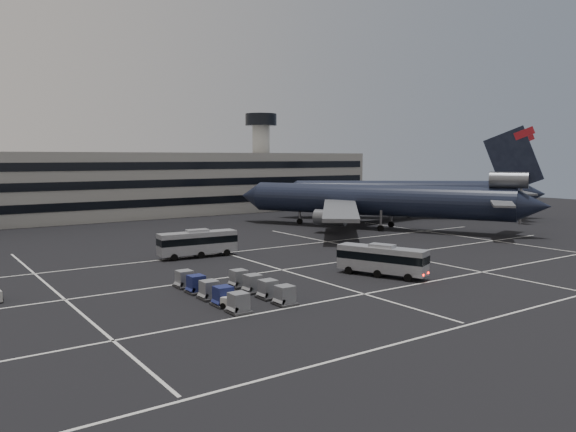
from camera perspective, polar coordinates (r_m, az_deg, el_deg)
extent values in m
plane|color=black|center=(65.68, 5.70, -5.45)|extent=(260.00, 260.00, 0.00)
cube|color=silver|center=(51.43, 22.01, -9.09)|extent=(90.00, 0.25, 0.01)
cube|color=silver|center=(58.61, 12.10, -6.95)|extent=(90.00, 0.25, 0.01)
cube|color=silver|center=(68.71, 3.53, -4.92)|extent=(90.00, 0.25, 0.01)
cube|color=silver|center=(80.00, -2.70, -3.36)|extent=(90.00, 0.25, 0.01)
cube|color=silver|center=(57.68, -22.16, -7.48)|extent=(0.25, 55.00, 0.01)
cube|color=silver|center=(66.87, -1.59, -5.21)|extent=(0.25, 55.00, 0.01)
cube|color=silver|center=(78.01, 9.57, -3.68)|extent=(0.25, 55.00, 0.01)
cube|color=silver|center=(94.54, 19.17, -2.24)|extent=(0.25, 55.00, 0.01)
cube|color=gray|center=(128.11, -15.66, 3.09)|extent=(120.00, 18.00, 14.00)
cube|color=black|center=(119.83, -14.19, 1.27)|extent=(118.00, 0.20, 1.60)
cube|color=black|center=(119.58, -14.24, 3.18)|extent=(118.00, 0.20, 1.60)
cube|color=black|center=(119.46, -14.29, 4.95)|extent=(118.00, 0.20, 1.60)
cylinder|color=gray|center=(144.99, -2.74, 5.20)|extent=(4.40, 4.40, 22.00)
cylinder|color=black|center=(145.28, -2.77, 9.74)|extent=(8.00, 8.00, 3.00)
ellipsoid|color=#38332B|center=(231.94, -16.46, -0.81)|extent=(252.00, 180.00, 44.00)
ellipsoid|color=#38332B|center=(267.34, 0.00, 1.28)|extent=(168.00, 120.00, 24.00)
cylinder|color=slate|center=(118.62, 22.66, 3.60)|extent=(0.50, 0.50, 18.00)
cube|color=slate|center=(118.66, 22.84, 7.99)|extent=(2.40, 2.40, 0.35)
cylinder|color=black|center=(103.23, 8.92, 1.59)|extent=(27.80, 44.87, 5.60)
cone|color=black|center=(114.01, -3.72, 2.06)|extent=(7.07, 6.62, 5.60)
cone|color=black|center=(98.42, 23.76, 0.94)|extent=(6.81, 6.80, 5.04)
cube|color=black|center=(98.35, 21.90, 5.33)|extent=(4.95, 8.57, 10.97)
cube|color=#B11721|center=(98.31, 22.88, 7.74)|extent=(2.02, 3.10, 2.24)
cylinder|color=#595B60|center=(98.47, 21.54, 3.43)|extent=(5.23, 6.56, 2.70)
cube|color=slate|center=(94.54, 20.92, 1.23)|extent=(7.79, 7.31, 0.87)
cube|color=slate|center=(102.88, 21.41, 1.57)|extent=(8.11, 5.20, 0.87)
cube|color=slate|center=(92.23, 5.34, 0.62)|extent=(18.25, 20.47, 1.75)
cylinder|color=#595B60|center=(96.29, 4.32, -0.16)|extent=(4.99, 6.12, 2.70)
cube|color=slate|center=(115.79, 9.88, 1.65)|extent=(22.48, 7.94, 1.75)
cylinder|color=#595B60|center=(114.00, 7.98, 0.75)|extent=(4.99, 6.12, 2.70)
cylinder|color=slate|center=(109.17, 1.20, 0.32)|extent=(0.44, 0.44, 3.00)
cylinder|color=black|center=(109.35, 1.20, -0.54)|extent=(0.96, 1.21, 1.10)
cylinder|color=slate|center=(99.87, 9.42, -0.29)|extent=(0.44, 0.44, 3.00)
cylinder|color=black|center=(100.06, 9.40, -1.23)|extent=(0.96, 1.21, 1.10)
cylinder|color=slate|center=(105.96, 10.46, 0.05)|extent=(0.44, 0.44, 3.00)
cylinder|color=black|center=(106.14, 10.44, -0.84)|extent=(0.96, 1.21, 1.10)
cylinder|color=black|center=(123.09, 12.17, 2.23)|extent=(41.99, 32.95, 5.60)
cone|color=black|center=(121.05, -0.13, 2.30)|extent=(6.94, 7.18, 5.60)
cone|color=black|center=(130.58, 23.68, 2.07)|extent=(7.01, 7.02, 5.04)
cube|color=black|center=(129.07, 22.37, 5.37)|extent=(7.93, 6.01, 10.97)
cube|color=#B11721|center=(129.66, 23.07, 7.20)|extent=(2.93, 2.36, 2.24)
cylinder|color=#595B60|center=(128.94, 22.11, 3.91)|extent=(6.43, 5.73, 2.70)
cube|color=slate|center=(124.99, 22.50, 2.24)|extent=(6.01, 8.16, 0.87)
cube|color=slate|center=(132.86, 21.21, 2.48)|extent=(7.73, 7.38, 0.87)
cylinder|color=slate|center=(123.32, 12.14, 0.84)|extent=(0.44, 0.44, 3.00)
cylinder|color=black|center=(123.47, 12.12, 0.08)|extent=(1.18, 1.05, 1.10)
cube|color=gray|center=(62.44, 9.53, -4.37)|extent=(5.78, 10.11, 2.72)
cube|color=black|center=(62.39, 9.53, -4.07)|extent=(5.86, 10.19, 0.86)
cube|color=gray|center=(62.19, 9.55, -2.98)|extent=(2.35, 3.06, 0.32)
cylinder|color=black|center=(60.37, 12.10, -6.15)|extent=(0.59, 0.92, 0.87)
cylinder|color=black|center=(62.44, 12.87, -5.77)|extent=(0.59, 0.92, 0.87)
cylinder|color=black|center=(61.70, 9.07, -5.83)|extent=(0.59, 0.92, 0.87)
cylinder|color=black|center=(63.73, 9.92, -5.47)|extent=(0.59, 0.92, 0.87)
cylinder|color=black|center=(63.20, 6.18, -5.51)|extent=(0.59, 0.92, 0.87)
cylinder|color=black|center=(65.18, 7.10, -5.17)|extent=(0.59, 0.92, 0.87)
cube|color=#FF0C05|center=(60.14, 13.60, -5.86)|extent=(0.24, 0.15, 0.20)
cube|color=#FF0C05|center=(61.48, 14.07, -5.62)|extent=(0.24, 0.15, 0.20)
cube|color=gray|center=(74.13, -9.16, -2.68)|extent=(10.43, 3.15, 2.80)
cube|color=black|center=(74.08, -9.17, -2.42)|extent=(10.50, 3.22, 0.89)
cube|color=gray|center=(73.91, -9.18, -1.48)|extent=(2.91, 1.71, 0.33)
cylinder|color=black|center=(74.64, -6.24, -3.72)|extent=(0.92, 0.37, 0.90)
cylinder|color=black|center=(76.76, -6.95, -3.46)|extent=(0.92, 0.37, 0.90)
cylinder|color=black|center=(73.29, -8.82, -3.94)|extent=(0.92, 0.37, 0.90)
cylinder|color=black|center=(75.44, -9.46, -3.67)|extent=(0.92, 0.37, 0.90)
cylinder|color=black|center=(72.08, -11.49, -4.15)|extent=(0.92, 0.37, 0.90)
cylinder|color=black|center=(74.27, -12.07, -3.87)|extent=(0.92, 0.37, 0.90)
cylinder|color=black|center=(57.01, -27.12, -7.54)|extent=(0.31, 0.64, 0.61)
cube|color=beige|center=(48.95, -5.42, -8.76)|extent=(2.13, 2.54, 0.91)
cube|color=beige|center=(48.54, -4.92, -8.14)|extent=(1.42, 1.33, 0.51)
cylinder|color=black|center=(48.15, -4.95, -9.34)|extent=(0.46, 0.61, 0.57)
cylinder|color=black|center=(49.06, -4.25, -9.05)|extent=(0.46, 0.61, 0.57)
cylinder|color=black|center=(49.00, -6.58, -9.09)|extent=(0.46, 0.61, 0.57)
cylinder|color=black|center=(49.90, -5.86, -8.80)|extent=(0.46, 0.61, 0.57)
cube|color=#2D2D30|center=(47.87, -5.04, -9.60)|extent=(1.80, 2.07, 0.17)
cylinder|color=black|center=(47.89, -5.04, -9.67)|extent=(0.09, 0.19, 0.19)
cube|color=gray|center=(47.66, -5.05, -8.64)|extent=(1.46, 1.46, 1.49)
cube|color=#2D2D30|center=(50.21, -0.33, -8.84)|extent=(1.80, 2.07, 0.17)
cylinder|color=black|center=(50.22, -0.33, -8.90)|extent=(0.09, 0.19, 0.19)
cube|color=gray|center=(50.00, -0.33, -7.92)|extent=(1.46, 1.46, 1.49)
cube|color=#2D2D30|center=(50.25, -6.60, -8.86)|extent=(1.80, 2.07, 0.17)
cylinder|color=black|center=(50.27, -6.60, -8.93)|extent=(0.09, 0.19, 0.19)
cube|color=navy|center=(50.05, -6.61, -7.95)|extent=(1.46, 1.46, 1.49)
cube|color=#2D2D30|center=(52.48, -2.04, -8.19)|extent=(1.80, 2.07, 0.17)
cylinder|color=black|center=(52.49, -2.04, -8.24)|extent=(0.09, 0.19, 0.19)
cube|color=gray|center=(52.28, -2.04, -7.31)|extent=(1.46, 1.46, 1.49)
cube|color=#2D2D30|center=(52.67, -8.01, -8.19)|extent=(1.80, 2.07, 0.17)
cylinder|color=black|center=(52.69, -8.01, -8.25)|extent=(0.09, 0.19, 0.19)
cube|color=gray|center=(52.48, -8.02, -7.31)|extent=(1.46, 1.46, 1.49)
cube|color=#2D2D30|center=(54.80, -3.60, -7.58)|extent=(1.80, 2.07, 0.17)
cylinder|color=black|center=(54.81, -3.59, -7.64)|extent=(0.09, 0.19, 0.19)
cube|color=gray|center=(54.61, -3.60, -6.74)|extent=(1.46, 1.46, 1.49)
cube|color=#2D2D30|center=(55.13, -9.30, -7.57)|extent=(1.80, 2.07, 0.17)
cylinder|color=black|center=(55.14, -9.29, -7.62)|extent=(0.09, 0.19, 0.19)
cube|color=navy|center=(54.94, -9.31, -6.73)|extent=(1.46, 1.46, 1.49)
cube|color=#2D2D30|center=(57.17, -5.02, -7.02)|extent=(1.80, 2.07, 0.17)
cylinder|color=black|center=(57.18, -5.02, -7.08)|extent=(0.09, 0.19, 0.19)
cube|color=gray|center=(56.98, -5.03, -6.21)|extent=(1.46, 1.46, 1.49)
cube|color=#2D2D30|center=(57.61, -10.47, -7.00)|extent=(1.80, 2.07, 0.17)
cylinder|color=black|center=(57.63, -10.47, -7.05)|extent=(0.09, 0.19, 0.19)
cube|color=gray|center=(57.44, -10.48, -6.19)|extent=(1.46, 1.46, 1.49)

